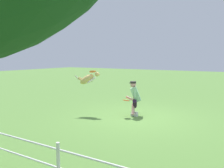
# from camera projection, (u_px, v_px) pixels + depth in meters

# --- Properties ---
(ground_plane) EXTENTS (60.00, 60.00, 0.00)m
(ground_plane) POSITION_uv_depth(u_px,v_px,m) (136.00, 118.00, 8.65)
(ground_plane) COLOR #537F37
(person) EXTENTS (0.51, 0.70, 1.29)m
(person) POSITION_uv_depth(u_px,v_px,m) (135.00, 97.00, 8.92)
(person) COLOR silver
(person) RESTS_ON ground_plane
(dog) EXTENTS (0.94, 0.54, 0.58)m
(dog) POSITION_uv_depth(u_px,v_px,m) (88.00, 79.00, 9.15)
(dog) COLOR tan
(frisbee_flying) EXTENTS (0.30, 0.29, 0.13)m
(frisbee_flying) POSITION_uv_depth(u_px,v_px,m) (93.00, 72.00, 9.17)
(frisbee_flying) COLOR #E45926
(frisbee_held) EXTENTS (0.28, 0.28, 0.08)m
(frisbee_held) POSITION_uv_depth(u_px,v_px,m) (126.00, 100.00, 8.74)
(frisbee_held) COLOR #E65115
(frisbee_held) RESTS_ON person
(fence) EXTENTS (16.82, 0.06, 0.80)m
(fence) POSITION_uv_depth(u_px,v_px,m) (22.00, 150.00, 4.44)
(fence) COLOR white
(fence) RESTS_ON ground_plane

